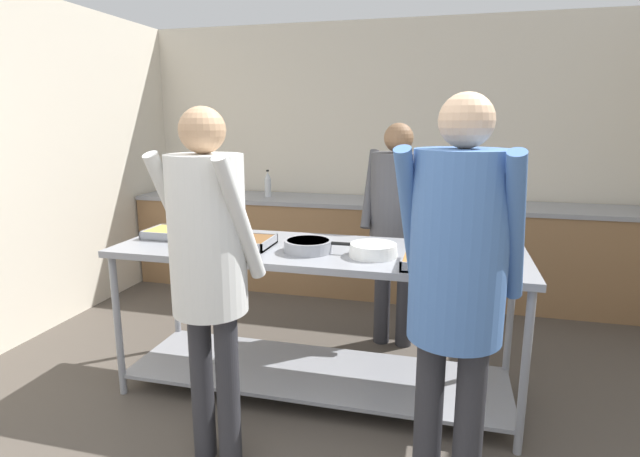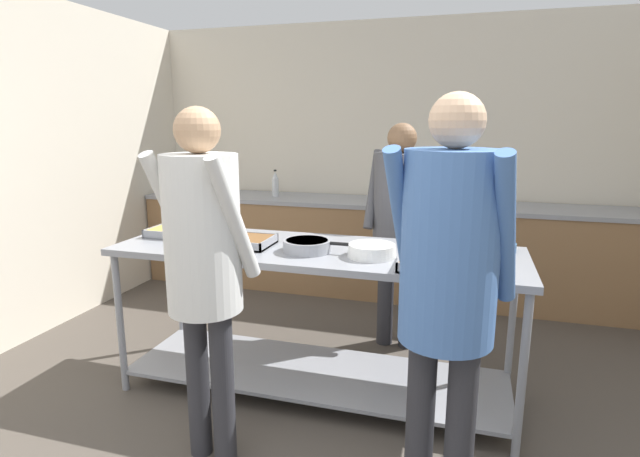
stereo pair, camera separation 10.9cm
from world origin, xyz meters
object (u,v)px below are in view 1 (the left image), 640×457
Objects in this scene: serving_tray_greens at (236,241)px; guest_serving_right at (457,270)px; serving_tray_roast at (178,234)px; cook_behind_counter at (396,213)px; sauce_pan at (308,245)px; serving_tray_vegetables at (440,262)px; water_bottle at (268,184)px; broccoli_bowl at (498,244)px; plate_stack at (373,250)px; guest_serving_left at (208,253)px.

serving_tray_greens is 1.52m from guest_serving_right.
cook_behind_counter is (1.34, 0.77, 0.06)m from serving_tray_roast.
sauce_pan is 0.25× the size of cook_behind_counter.
serving_tray_roast is at bearing 171.13° from serving_tray_vegetables.
water_bottle is (-0.53, 2.01, 0.09)m from serving_tray_greens.
cook_behind_counter reaches higher than sauce_pan.
serving_tray_greens is 1.58m from broccoli_bowl.
cook_behind_counter is (-0.67, 0.58, 0.05)m from broccoli_bowl.
plate_stack is (1.31, -0.14, 0.01)m from serving_tray_roast.
plate_stack is at bearing 120.96° from guest_serving_right.
serving_tray_greens is 1.62× the size of plate_stack.
guest_serving_right is 1.70m from cook_behind_counter.
water_bottle is (-0.08, 1.91, 0.09)m from serving_tray_roast.
guest_serving_left reaches higher than plate_stack.
cook_behind_counter is at bearing 104.05° from guest_serving_right.
plate_stack is at bearing 161.41° from serving_tray_vegetables.
guest_serving_right reaches higher than serving_tray_roast.
water_bottle is at bearing 104.88° from serving_tray_greens.
serving_tray_greens is 1.06× the size of sauce_pan.
sauce_pan is 0.24× the size of guest_serving_left.
guest_serving_right reaches higher than serving_tray_greens.
guest_serving_left is 2.81m from water_bottle.
sauce_pan is 1.12m from guest_serving_right.
plate_stack is 0.15× the size of guest_serving_right.
broccoli_bowl is (1.55, 0.30, 0.01)m from serving_tray_greens.
serving_tray_roast is 2.02m from broccoli_bowl.
serving_tray_roast is 0.94m from sauce_pan.
guest_serving_right reaches higher than water_bottle.
serving_tray_vegetables is 1.08m from cook_behind_counter.
serving_tray_vegetables is 0.24× the size of cook_behind_counter.
guest_serving_right is at bearing -30.73° from serving_tray_greens.
serving_tray_greens is at bearing -169.15° from broccoli_bowl.
serving_tray_roast is 0.47m from serving_tray_greens.
plate_stack is 2.47m from water_bottle.
serving_tray_vegetables is 2.79m from water_bottle.
broccoli_bowl is (2.01, 0.19, 0.01)m from serving_tray_roast.
guest_serving_left is (-0.67, -0.68, 0.11)m from plate_stack.
guest_serving_left is at bearing -75.81° from serving_tray_greens.
cook_behind_counter is (0.41, 0.90, 0.05)m from sauce_pan.
water_bottle is at bearing 116.23° from sauce_pan.
water_bottle is (-1.76, 2.17, 0.09)m from serving_tray_vegetables.
serving_tray_roast is 1.32m from plate_stack.
serving_tray_greens is 1.23m from serving_tray_vegetables.
broccoli_bowl is (1.08, 0.33, -0.00)m from sauce_pan.
broccoli_bowl is 1.70m from guest_serving_left.
water_bottle reaches higher than sauce_pan.
plate_stack is at bearing -92.06° from cook_behind_counter.
plate_stack is 1.47× the size of broccoli_bowl.
sauce_pan is (0.93, -0.14, 0.01)m from serving_tray_roast.
guest_serving_right reaches higher than guest_serving_left.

